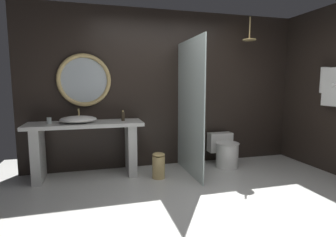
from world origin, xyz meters
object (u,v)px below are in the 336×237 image
object	(u,v)px
vessel_sink	(78,119)
waste_bin	(159,165)
tumbler_cup	(49,121)
toilet	(225,151)
soap_dispenser	(123,116)
round_wall_mirror	(84,80)
rain_shower_head	(249,38)

from	to	relation	value
vessel_sink	waste_bin	size ratio (longest dim) A/B	1.34
tumbler_cup	toilet	size ratio (longest dim) A/B	0.15
toilet	waste_bin	bearing A→B (deg)	-166.70
soap_dispenser	round_wall_mirror	distance (m)	0.82
toilet	waste_bin	distance (m)	1.27
soap_dispenser	toilet	distance (m)	1.82
rain_shower_head	toilet	size ratio (longest dim) A/B	0.65
soap_dispenser	rain_shower_head	distance (m)	2.48
vessel_sink	round_wall_mirror	distance (m)	0.64
toilet	round_wall_mirror	bearing A→B (deg)	171.85
soap_dispenser	waste_bin	size ratio (longest dim) A/B	0.41
tumbler_cup	waste_bin	world-z (taller)	tumbler_cup
vessel_sink	toilet	bearing A→B (deg)	-1.04
tumbler_cup	round_wall_mirror	size ratio (longest dim) A/B	0.11
soap_dispenser	toilet	size ratio (longest dim) A/B	0.28
soap_dispenser	round_wall_mirror	xyz separation A→B (m)	(-0.56, 0.24, 0.55)
tumbler_cup	waste_bin	xyz separation A→B (m)	(1.52, -0.35, -0.68)
vessel_sink	waste_bin	distance (m)	1.36
tumbler_cup	vessel_sink	bearing A→B (deg)	-2.97
rain_shower_head	toilet	distance (m)	1.95
vessel_sink	tumbler_cup	size ratio (longest dim) A/B	5.85
waste_bin	vessel_sink	bearing A→B (deg)	163.41
soap_dispenser	toilet	xyz separation A→B (m)	(1.70, -0.08, -0.64)
soap_dispenser	vessel_sink	bearing A→B (deg)	-176.54
tumbler_cup	rain_shower_head	bearing A→B (deg)	-0.04
tumbler_cup	toilet	bearing A→B (deg)	-1.32
round_wall_mirror	toilet	world-z (taller)	round_wall_mirror
round_wall_mirror	rain_shower_head	size ratio (longest dim) A/B	2.13
toilet	waste_bin	world-z (taller)	toilet
soap_dispenser	round_wall_mirror	size ratio (longest dim) A/B	0.20
vessel_sink	waste_bin	xyz separation A→B (m)	(1.12, -0.33, -0.69)
rain_shower_head	vessel_sink	bearing A→B (deg)	-179.62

